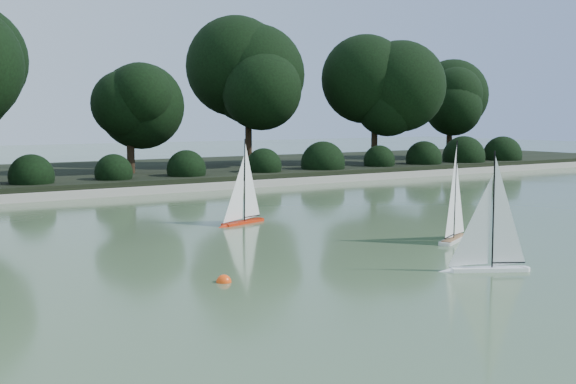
{
  "coord_description": "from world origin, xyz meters",
  "views": [
    {
      "loc": [
        -6.06,
        -6.59,
        1.79
      ],
      "look_at": [
        -0.31,
        2.01,
        0.7
      ],
      "focal_mm": 45.0,
      "sensor_mm": 36.0,
      "label": 1
    }
  ],
  "objects_px": {
    "sailboat_white_b": "(456,224)",
    "sailboat_orange": "(239,210)",
    "race_buoy": "(224,282)",
    "sailboat_white_a": "(482,251)"
  },
  "relations": [
    {
      "from": "sailboat_white_b",
      "to": "sailboat_orange",
      "type": "bearing_deg",
      "value": 120.83
    },
    {
      "from": "sailboat_white_a",
      "to": "sailboat_orange",
      "type": "height_order",
      "value": "sailboat_orange"
    },
    {
      "from": "sailboat_orange",
      "to": "race_buoy",
      "type": "bearing_deg",
      "value": -122.22
    },
    {
      "from": "sailboat_white_b",
      "to": "sailboat_orange",
      "type": "distance_m",
      "value": 3.6
    },
    {
      "from": "sailboat_white_a",
      "to": "sailboat_orange",
      "type": "relative_size",
      "value": 0.98
    },
    {
      "from": "sailboat_orange",
      "to": "sailboat_white_a",
      "type": "bearing_deg",
      "value": -84.01
    },
    {
      "from": "sailboat_orange",
      "to": "race_buoy",
      "type": "relative_size",
      "value": 9.08
    },
    {
      "from": "sailboat_white_a",
      "to": "sailboat_white_b",
      "type": "height_order",
      "value": "sailboat_white_b"
    },
    {
      "from": "sailboat_white_b",
      "to": "race_buoy",
      "type": "xyz_separation_m",
      "value": [
        -4.1,
        -0.49,
        -0.24
      ]
    },
    {
      "from": "sailboat_white_b",
      "to": "race_buoy",
      "type": "relative_size",
      "value": 9.29
    }
  ]
}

